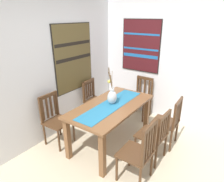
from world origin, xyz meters
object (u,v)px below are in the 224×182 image
object	(u,v)px
chair_4	(140,151)
chair_5	(55,119)
painting_on_back_wall	(74,58)
centerpiece_vase	(112,96)
chair_3	(141,97)
chair_2	(155,134)
painting_on_side_wall	(141,46)
chair_0	(169,121)
chair_1	(94,99)
dining_table	(111,111)

from	to	relation	value
chair_4	chair_5	bearing A→B (deg)	90.74
chair_5	painting_on_back_wall	xyz separation A→B (m)	(0.79, 0.24, 0.93)
centerpiece_vase	chair_3	world-z (taller)	centerpiece_vase
chair_2	painting_on_side_wall	world-z (taller)	painting_on_side_wall
chair_0	chair_4	xyz separation A→B (m)	(-1.03, 0.04, 0.02)
centerpiece_vase	chair_1	distance (m)	1.06
chair_0	chair_5	xyz separation A→B (m)	(-1.06, 1.69, 0.00)
chair_2	chair_5	size ratio (longest dim) A/B	0.94
dining_table	chair_0	world-z (taller)	chair_0
centerpiece_vase	chair_0	world-z (taller)	centerpiece_vase
chair_2	chair_1	bearing A→B (deg)	72.17
centerpiece_vase	chair_4	size ratio (longest dim) A/B	0.70
chair_2	chair_4	size ratio (longest dim) A/B	0.91
dining_table	chair_4	xyz separation A→B (m)	(-0.51, -0.81, -0.15)
chair_1	chair_3	xyz separation A→B (m)	(0.69, -0.82, -0.00)
centerpiece_vase	chair_1	world-z (taller)	centerpiece_vase
chair_4	centerpiece_vase	bearing A→B (deg)	55.87
centerpiece_vase	chair_2	xyz separation A→B (m)	(-0.03, -0.82, -0.44)
centerpiece_vase	painting_on_side_wall	distance (m)	1.56
chair_1	chair_4	world-z (taller)	chair_4
chair_4	painting_on_back_wall	size ratio (longest dim) A/B	0.72
dining_table	chair_1	size ratio (longest dim) A/B	1.84
chair_0	chair_3	distance (m)	1.13
chair_5	painting_on_side_wall	xyz separation A→B (m)	(1.98, -0.63, 1.08)
chair_1	painting_on_back_wall	world-z (taller)	painting_on_back_wall
chair_3	painting_on_side_wall	world-z (taller)	painting_on_side_wall
centerpiece_vase	chair_5	world-z (taller)	centerpiece_vase
chair_2	chair_4	bearing A→B (deg)	-179.72
chair_1	chair_5	xyz separation A→B (m)	(-1.09, -0.01, 0.01)
chair_0	painting_on_back_wall	world-z (taller)	painting_on_back_wall
dining_table	painting_on_back_wall	xyz separation A→B (m)	(0.26, 1.08, 0.76)
chair_0	chair_5	distance (m)	1.99
chair_0	centerpiece_vase	bearing A→B (deg)	118.55
chair_2	painting_on_back_wall	world-z (taller)	painting_on_back_wall
chair_0	painting_on_side_wall	xyz separation A→B (m)	(0.93, 1.06, 1.09)
chair_3	painting_on_side_wall	distance (m)	1.13
chair_2	chair_4	xyz separation A→B (m)	(-0.53, -0.00, 0.03)
chair_4	chair_2	bearing A→B (deg)	0.28
chair_2	painting_on_side_wall	bearing A→B (deg)	35.27
dining_table	chair_5	size ratio (longest dim) A/B	1.76
chair_2	painting_on_back_wall	size ratio (longest dim) A/B	0.66
chair_1	chair_4	size ratio (longest dim) A/B	0.92
chair_1	painting_on_back_wall	xyz separation A→B (m)	(-0.29, 0.23, 0.93)
painting_on_back_wall	chair_5	bearing A→B (deg)	-163.17
chair_3	chair_1	bearing A→B (deg)	129.91
chair_5	painting_on_back_wall	size ratio (longest dim) A/B	0.70
chair_5	centerpiece_vase	bearing A→B (deg)	-54.61
centerpiece_vase	painting_on_side_wall	bearing A→B (deg)	7.57
chair_3	painting_on_back_wall	distance (m)	1.72
painting_on_back_wall	chair_0	bearing A→B (deg)	-82.28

